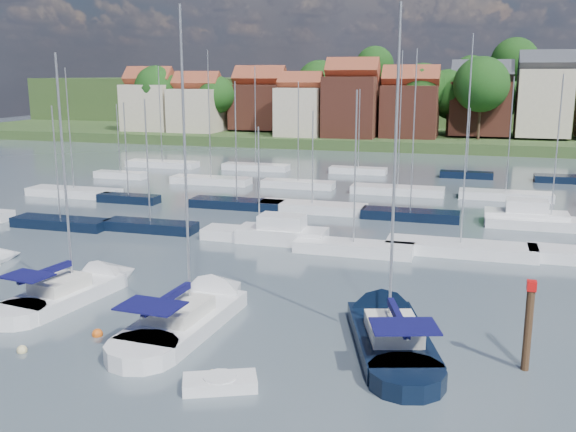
% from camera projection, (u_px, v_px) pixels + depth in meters
% --- Properties ---
extents(ground, '(260.00, 260.00, 0.00)m').
position_uv_depth(ground, '(385.00, 200.00, 67.70)').
color(ground, '#44535D').
rests_on(ground, ground).
extents(sailboat_left, '(4.64, 11.62, 15.37)m').
position_uv_depth(sailboat_left, '(83.00, 288.00, 38.58)').
color(sailboat_left, white).
rests_on(sailboat_left, ground).
extents(sailboat_centre, '(4.16, 13.27, 17.73)m').
position_uv_depth(sailboat_centre, '(201.00, 310.00, 35.10)').
color(sailboat_centre, white).
rests_on(sailboat_centre, ground).
extents(sailboat_navy, '(6.96, 13.12, 17.54)m').
position_uv_depth(sailboat_navy, '(385.00, 327.00, 32.72)').
color(sailboat_navy, black).
rests_on(sailboat_navy, ground).
extents(tender, '(3.41, 2.57, 0.67)m').
position_uv_depth(tender, '(220.00, 383.00, 26.97)').
color(tender, white).
rests_on(tender, ground).
extents(timber_piling, '(0.40, 0.40, 6.43)m').
position_uv_depth(timber_piling, '(526.00, 346.00, 28.52)').
color(timber_piling, '#4C331E').
rests_on(timber_piling, ground).
extents(buoy_b, '(0.49, 0.49, 0.49)m').
position_uv_depth(buoy_b, '(22.00, 352.00, 30.57)').
color(buoy_b, beige).
rests_on(buoy_b, ground).
extents(buoy_c, '(0.55, 0.55, 0.55)m').
position_uv_depth(buoy_c, '(98.00, 336.00, 32.48)').
color(buoy_c, '#D85914').
rests_on(buoy_c, ground).
extents(buoy_d, '(0.45, 0.45, 0.45)m').
position_uv_depth(buoy_d, '(213.00, 376.00, 28.11)').
color(buoy_d, beige).
rests_on(buoy_d, ground).
extents(buoy_e, '(0.45, 0.45, 0.45)m').
position_uv_depth(buoy_e, '(359.00, 313.00, 35.61)').
color(buoy_e, beige).
rests_on(buoy_e, ground).
extents(marina_field, '(79.62, 41.41, 15.93)m').
position_uv_depth(marina_field, '(398.00, 206.00, 62.54)').
color(marina_field, white).
rests_on(marina_field, ground).
extents(far_shore_town, '(212.46, 90.00, 22.27)m').
position_uv_depth(far_shore_town, '(450.00, 110.00, 152.87)').
color(far_shore_town, '#384D26').
rests_on(far_shore_town, ground).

